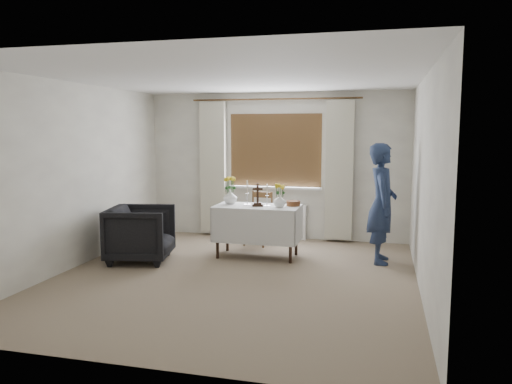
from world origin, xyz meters
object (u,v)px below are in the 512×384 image
wooden_cross (258,195)px  flower_vase_right (280,201)px  wooden_chair (258,219)px  armchair (141,234)px  altar_table (257,231)px  flower_vase_left (230,197)px  person (382,203)px

wooden_cross → flower_vase_right: wooden_cross is taller
wooden_chair → armchair: 1.97m
armchair → altar_table: bearing=-79.4°
flower_vase_left → wooden_chair: bearing=69.4°
person → wooden_chair: bearing=68.9°
armchair → wooden_chair: bearing=-55.9°
armchair → flower_vase_right: bearing=-84.1°
wooden_cross → flower_vase_left: 0.47m
armchair → flower_vase_left: size_ratio=4.09×
wooden_cross → altar_table: bearing=97.0°
wooden_cross → flower_vase_left: (-0.45, 0.12, -0.06)m
wooden_chair → person: bearing=-7.4°
flower_vase_left → flower_vase_right: (0.78, -0.13, -0.02)m
wooden_chair → armchair: (-1.37, -1.42, -0.03)m
person → flower_vase_right: bearing=93.9°
altar_table → wooden_cross: bearing=-69.8°
wooden_chair → flower_vase_right: (0.52, -0.81, 0.42)m
wooden_chair → person: person is taller
wooden_cross → flower_vase_right: size_ratio=1.88×
person → flower_vase_left: person is taller
armchair → flower_vase_left: 1.41m
altar_table → wooden_chair: (-0.18, 0.77, 0.05)m
armchair → wooden_cross: bearing=-80.6°
flower_vase_left → altar_table: bearing=-11.1°
wooden_chair → flower_vase_left: flower_vase_left is taller
altar_table → flower_vase_right: (0.34, -0.04, 0.47)m
armchair → person: size_ratio=0.52×
person → wooden_cross: bearing=92.5°
altar_table → flower_vase_right: size_ratio=6.89×
altar_table → flower_vase_left: (-0.44, 0.09, 0.49)m
flower_vase_left → armchair: bearing=-146.8°
wooden_cross → flower_vase_right: (0.33, -0.00, -0.08)m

